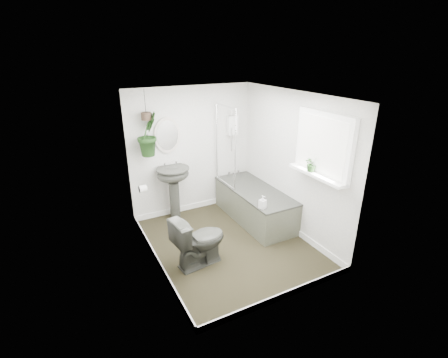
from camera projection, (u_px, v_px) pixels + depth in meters
name	position (u px, v px, depth m)	size (l,w,h in m)	color
floor	(228.00, 244.00, 5.14)	(2.30, 2.80, 0.02)	black
ceiling	(229.00, 94.00, 4.27)	(2.30, 2.80, 0.02)	white
wall_back	(192.00, 151.00, 5.87)	(2.30, 0.02, 2.30)	silver
wall_front	(290.00, 218.00, 3.55)	(2.30, 0.02, 2.30)	silver
wall_left	(150.00, 191.00, 4.21)	(0.02, 2.80, 2.30)	silver
wall_right	(292.00, 164.00, 5.21)	(0.02, 2.80, 2.30)	silver
skirting	(228.00, 241.00, 5.12)	(2.30, 2.80, 0.10)	white
bathtub	(255.00, 204.00, 5.78)	(0.72, 1.72, 0.58)	#30322D
bath_screen	(226.00, 146.00, 5.67)	(0.04, 0.72, 1.40)	silver
shower_box	(232.00, 125.00, 6.00)	(0.20, 0.10, 0.35)	white
oval_mirror	(167.00, 135.00, 5.51)	(0.46, 0.03, 0.62)	beige
wall_sconce	(145.00, 144.00, 5.37)	(0.04, 0.04, 0.22)	black
toilet_roll_holder	(143.00, 189.00, 4.90)	(0.11, 0.11, 0.11)	white
window_recess	(324.00, 145.00, 4.41)	(0.08, 1.00, 0.90)	white
window_sill	(316.00, 175.00, 4.54)	(0.18, 1.00, 0.04)	white
window_blinds	(321.00, 145.00, 4.39)	(0.01, 0.86, 0.76)	white
toilet	(199.00, 240.00, 4.53)	(0.43, 0.75, 0.77)	#30322D
pedestal_sink	(174.00, 193.00, 5.74)	(0.57, 0.49, 0.97)	#30322D
sill_plant	(312.00, 164.00, 4.57)	(0.21, 0.18, 0.23)	black
hanging_plant	(148.00, 134.00, 5.22)	(0.39, 0.31, 0.70)	black
soap_bottle	(263.00, 202.00, 4.97)	(0.09, 0.10, 0.21)	black
hanging_pot	(146.00, 116.00, 5.11)	(0.16, 0.16, 0.12)	#392A1F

